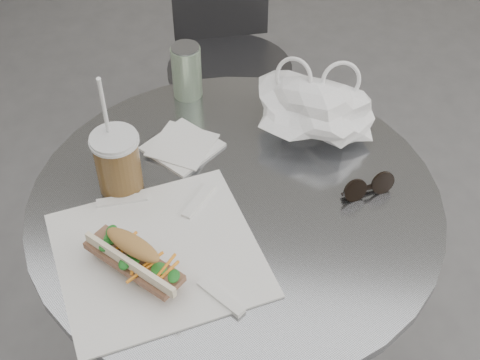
# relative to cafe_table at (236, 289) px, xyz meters

# --- Properties ---
(cafe_table) EXTENTS (0.76, 0.76, 0.74)m
(cafe_table) POSITION_rel_cafe_table_xyz_m (0.00, 0.00, 0.00)
(cafe_table) COLOR slate
(cafe_table) RESTS_ON ground
(chair_far) EXTENTS (0.39, 0.41, 0.71)m
(chair_far) POSITION_rel_cafe_table_xyz_m (-0.15, 0.85, -0.15)
(chair_far) COLOR #303033
(chair_far) RESTS_ON ground
(sandwich_paper) EXTENTS (0.44, 0.43, 0.00)m
(sandwich_paper) POSITION_rel_cafe_table_xyz_m (-0.11, -0.15, 0.28)
(sandwich_paper) COLOR white
(sandwich_paper) RESTS_ON cafe_table
(banh_mi) EXTENTS (0.23, 0.18, 0.07)m
(banh_mi) POSITION_rel_cafe_table_xyz_m (-0.14, -0.19, 0.31)
(banh_mi) COLOR #AE6E41
(banh_mi) RESTS_ON sandwich_paper
(iced_coffee) EXTENTS (0.09, 0.09, 0.26)m
(iced_coffee) POSITION_rel_cafe_table_xyz_m (-0.22, 0.01, 0.34)
(iced_coffee) COLOR brown
(iced_coffee) RESTS_ON cafe_table
(sunglasses) EXTENTS (0.10, 0.07, 0.05)m
(sunglasses) POSITION_rel_cafe_table_xyz_m (0.24, 0.05, 0.29)
(sunglasses) COLOR black
(sunglasses) RESTS_ON cafe_table
(plastic_bag) EXTENTS (0.24, 0.19, 0.11)m
(plastic_bag) POSITION_rel_cafe_table_xyz_m (0.13, 0.21, 0.33)
(plastic_bag) COLOR white
(plastic_bag) RESTS_ON cafe_table
(napkin_stack) EXTENTS (0.17, 0.17, 0.01)m
(napkin_stack) POSITION_rel_cafe_table_xyz_m (-0.12, 0.13, 0.28)
(napkin_stack) COLOR white
(napkin_stack) RESTS_ON cafe_table
(drink_can) EXTENTS (0.06, 0.06, 0.12)m
(drink_can) POSITION_rel_cafe_table_xyz_m (-0.15, 0.30, 0.33)
(drink_can) COLOR #5E9255
(drink_can) RESTS_ON cafe_table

